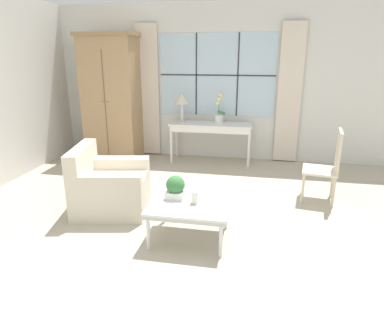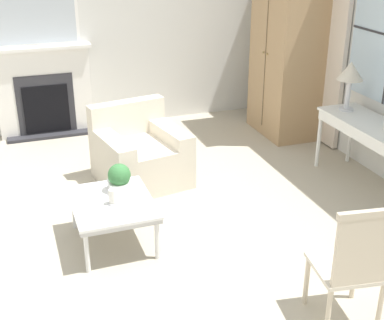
{
  "view_description": "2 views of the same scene",
  "coord_description": "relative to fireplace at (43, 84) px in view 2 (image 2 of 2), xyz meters",
  "views": [
    {
      "loc": [
        0.74,
        -3.37,
        1.94
      ],
      "look_at": [
        0.01,
        0.47,
        0.71
      ],
      "focal_mm": 32.0,
      "sensor_mm": 36.0,
      "label": 1
    },
    {
      "loc": [
        4.19,
        -0.82,
        2.61
      ],
      "look_at": [
        0.08,
        0.62,
        0.69
      ],
      "focal_mm": 50.0,
      "sensor_mm": 36.0,
      "label": 2
    }
  ],
  "objects": [
    {
      "name": "coffee_table",
      "position": [
        3.01,
        0.28,
        -0.32
      ],
      "size": [
        0.84,
        0.69,
        0.42
      ],
      "color": "silver",
      "rests_on": "ground_plane"
    },
    {
      "name": "side_chair_wooden",
      "position": [
        4.63,
        1.6,
        -0.15
      ],
      "size": [
        0.5,
        0.5,
        0.99
      ],
      "color": "beige",
      "rests_on": "ground_plane"
    },
    {
      "name": "ground_plane",
      "position": [
        2.91,
        0.4,
        -0.69
      ],
      "size": [
        14.0,
        14.0,
        0.0
      ],
      "primitive_type": "plane",
      "color": "#B2A893"
    },
    {
      "name": "armoire",
      "position": [
        1.0,
        3.04,
        0.45
      ],
      "size": [
        1.05,
        0.69,
        2.28
      ],
      "color": "tan",
      "rests_on": "ground_plane"
    },
    {
      "name": "table_lamp",
      "position": [
        2.32,
        3.08,
        0.44
      ],
      "size": [
        0.28,
        0.28,
        0.54
      ],
      "color": "silver",
      "rests_on": "console_table"
    },
    {
      "name": "console_table",
      "position": [
        2.86,
        3.09,
        -0.05
      ],
      "size": [
        1.48,
        0.51,
        0.72
      ],
      "color": "white",
      "rests_on": "ground_plane"
    },
    {
      "name": "armchair_upholstered",
      "position": [
        1.86,
        0.82,
        -0.41
      ],
      "size": [
        1.02,
        1.02,
        0.83
      ],
      "color": "beige",
      "rests_on": "ground_plane"
    },
    {
      "name": "potted_plant_small",
      "position": [
        2.83,
        0.4,
        -0.15
      ],
      "size": [
        0.21,
        0.21,
        0.25
      ],
      "color": "white",
      "rests_on": "coffee_table"
    },
    {
      "name": "pillar_candle",
      "position": [
        3.07,
        0.28,
        -0.21
      ],
      "size": [
        0.1,
        0.1,
        0.15
      ],
      "color": "silver",
      "rests_on": "coffee_table"
    },
    {
      "name": "fireplace",
      "position": [
        0.0,
        0.0,
        0.0
      ],
      "size": [
        0.34,
        1.3,
        2.07
      ],
      "color": "#2D2D33",
      "rests_on": "ground_plane"
    },
    {
      "name": "wall_left",
      "position": [
        -0.12,
        1.0,
        0.71
      ],
      "size": [
        0.06,
        7.2,
        2.8
      ],
      "primitive_type": "cube",
      "color": "silver",
      "rests_on": "ground_plane"
    }
  ]
}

